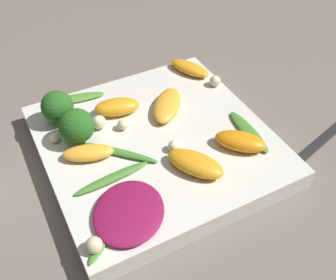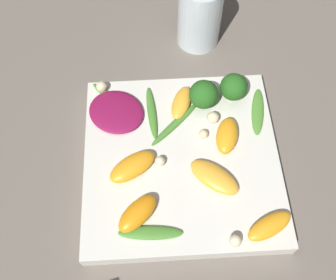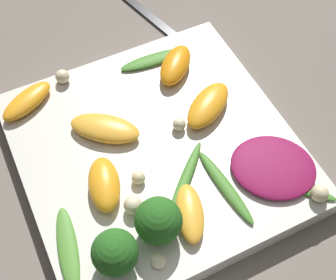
{
  "view_description": "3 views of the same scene",
  "coord_description": "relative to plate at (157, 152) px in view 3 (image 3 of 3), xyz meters",
  "views": [
    {
      "loc": [
        0.15,
        0.31,
        0.35
      ],
      "look_at": [
        -0.01,
        0.02,
        0.03
      ],
      "focal_mm": 42.0,
      "sensor_mm": 36.0,
      "label": 1
    },
    {
      "loc": [
        -0.23,
        0.03,
        0.5
      ],
      "look_at": [
        0.01,
        0.02,
        0.05
      ],
      "focal_mm": 42.0,
      "sensor_mm": 36.0,
      "label": 2
    },
    {
      "loc": [
        0.23,
        -0.1,
        0.41
      ],
      "look_at": [
        0.0,
        0.01,
        0.03
      ],
      "focal_mm": 50.0,
      "sensor_mm": 36.0,
      "label": 3
    }
  ],
  "objects": [
    {
      "name": "macadamia_nut_1",
      "position": [
        0.03,
        -0.03,
        0.02
      ],
      "size": [
        0.01,
        0.01,
        0.01
      ],
      "color": "beige",
      "rests_on": "plate"
    },
    {
      "name": "arugula_sprig_1",
      "position": [
        0.07,
        0.04,
        0.02
      ],
      "size": [
        0.09,
        0.02,
        0.01
      ],
      "color": "#47842D",
      "rests_on": "plate"
    },
    {
      "name": "arugula_sprig_0",
      "position": [
        0.05,
        0.01,
        0.02
      ],
      "size": [
        0.07,
        0.07,
        0.01
      ],
      "color": "#47842D",
      "rests_on": "plate"
    },
    {
      "name": "orange_segment_0",
      "position": [
        -0.04,
        -0.04,
        0.02
      ],
      "size": [
        0.07,
        0.08,
        0.02
      ],
      "color": "#FCAD33",
      "rests_on": "plate"
    },
    {
      "name": "macadamia_nut_0",
      "position": [
        -0.12,
        -0.06,
        0.02
      ],
      "size": [
        0.02,
        0.02,
        0.02
      ],
      "color": "beige",
      "rests_on": "plate"
    },
    {
      "name": "orange_segment_2",
      "position": [
        0.02,
        -0.06,
        0.02
      ],
      "size": [
        0.06,
        0.04,
        0.02
      ],
      "color": "orange",
      "rests_on": "plate"
    },
    {
      "name": "orange_segment_5",
      "position": [
        0.08,
        -0.01,
        0.02
      ],
      "size": [
        0.06,
        0.04,
        0.01
      ],
      "color": "#FCAD33",
      "rests_on": "plate"
    },
    {
      "name": "broccoli_floret_0",
      "position": [
        0.08,
        -0.04,
        0.04
      ],
      "size": [
        0.04,
        0.04,
        0.04
      ],
      "color": "#84AD5B",
      "rests_on": "plate"
    },
    {
      "name": "orange_segment_3",
      "position": [
        -0.08,
        0.06,
        0.02
      ],
      "size": [
        0.06,
        0.06,
        0.02
      ],
      "color": "orange",
      "rests_on": "plate"
    },
    {
      "name": "plate",
      "position": [
        0.0,
        0.0,
        0.0
      ],
      "size": [
        0.26,
        0.26,
        0.03
      ],
      "color": "silver",
      "rests_on": "ground_plane"
    },
    {
      "name": "macadamia_nut_2",
      "position": [
        0.11,
        -0.05,
        0.02
      ],
      "size": [
        0.01,
        0.01,
        0.01
      ],
      "color": "beige",
      "rests_on": "plate"
    },
    {
      "name": "arugula_sprig_4",
      "position": [
        -0.1,
        0.05,
        0.02
      ],
      "size": [
        0.02,
        0.08,
        0.01
      ],
      "color": "#47842D",
      "rests_on": "plate"
    },
    {
      "name": "broccoli_floret_1",
      "position": [
        0.09,
        -0.08,
        0.04
      ],
      "size": [
        0.04,
        0.04,
        0.04
      ],
      "color": "#7A9E51",
      "rests_on": "plate"
    },
    {
      "name": "orange_segment_1",
      "position": [
        -0.02,
        0.07,
        0.02
      ],
      "size": [
        0.06,
        0.07,
        0.02
      ],
      "color": "orange",
      "rests_on": "plate"
    },
    {
      "name": "radicchio_leaf_0",
      "position": [
        0.07,
        0.09,
        0.02
      ],
      "size": [
        0.11,
        0.11,
        0.01
      ],
      "color": "maroon",
      "rests_on": "plate"
    },
    {
      "name": "ground_plane",
      "position": [
        0.0,
        0.0,
        -0.01
      ],
      "size": [
        2.4,
        2.4,
        0.0
      ],
      "primitive_type": "plane",
      "color": "#6B6056"
    },
    {
      "name": "arugula_sprig_2",
      "position": [
        0.1,
        0.1,
        0.01
      ],
      "size": [
        0.06,
        0.06,
        0.0
      ],
      "color": "#47842D",
      "rests_on": "plate"
    },
    {
      "name": "macadamia_nut_4",
      "position": [
        0.05,
        -0.05,
        0.02
      ],
      "size": [
        0.02,
        0.02,
        0.02
      ],
      "color": "beige",
      "rests_on": "plate"
    },
    {
      "name": "macadamia_nut_3",
      "position": [
        -0.01,
        0.03,
        0.02
      ],
      "size": [
        0.01,
        0.01,
        0.01
      ],
      "color": "beige",
      "rests_on": "plate"
    },
    {
      "name": "macadamia_nut_5",
      "position": [
        0.12,
        0.11,
        0.02
      ],
      "size": [
        0.02,
        0.02,
        0.02
      ],
      "color": "beige",
      "rests_on": "plate"
    },
    {
      "name": "orange_segment_4",
      "position": [
        -0.1,
        -0.1,
        0.02
      ],
      "size": [
        0.05,
        0.07,
        0.01
      ],
      "color": "orange",
      "rests_on": "plate"
    },
    {
      "name": "arugula_sprig_3",
      "position": [
        0.06,
        -0.11,
        0.02
      ],
      "size": [
        0.08,
        0.03,
        0.01
      ],
      "color": "#518E33",
      "rests_on": "plate"
    }
  ]
}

